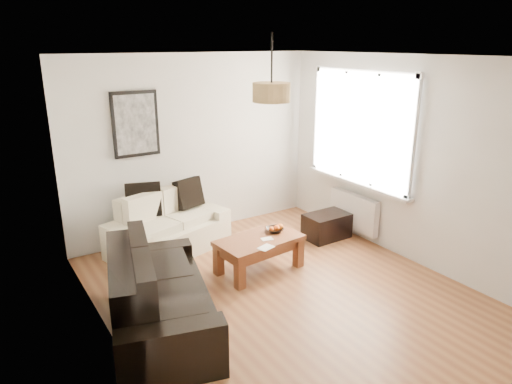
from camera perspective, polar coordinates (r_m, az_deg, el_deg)
floor at (r=5.47m, az=3.48°, el=-12.19°), size 4.50×4.50×0.00m
ceiling at (r=4.73m, az=4.09°, el=16.20°), size 3.80×4.50×0.00m
wall_back at (r=6.82m, az=-7.55°, el=5.58°), size 3.80×0.04×2.60m
wall_front at (r=3.53m, az=26.21°, el=-8.13°), size 3.80×0.04×2.60m
wall_left at (r=4.16m, az=-17.85°, el=-3.21°), size 0.04×4.50×2.60m
wall_right at (r=6.23m, az=18.02°, el=3.67°), size 0.04×4.50×2.60m
window_bay at (r=6.66m, az=12.75°, el=7.63°), size 0.14×1.90×1.60m
radiator at (r=6.95m, az=11.83°, el=-2.34°), size 0.10×0.90×0.52m
poster at (r=6.41m, az=-14.51°, el=8.03°), size 0.62×0.04×0.87m
pendant_shade at (r=5.00m, az=1.90°, el=12.07°), size 0.40×0.40×0.20m
loveseat_cream at (r=6.43m, az=-10.69°, el=-3.87°), size 1.74×1.25×0.78m
sofa_leather at (r=4.77m, az=-11.69°, el=-11.78°), size 1.36×2.05×0.81m
coffee_table at (r=5.86m, az=0.39°, el=-7.61°), size 1.10×0.67×0.43m
ottoman at (r=6.88m, az=8.63°, el=-4.11°), size 0.64×0.42×0.37m
cushion_left at (r=6.40m, az=-13.58°, el=-0.92°), size 0.48×0.28×0.46m
cushion_right at (r=6.63m, az=-8.20°, el=-0.13°), size 0.43×0.24×0.41m
fruit_bowl at (r=5.96m, az=2.31°, el=-4.61°), size 0.24×0.24×0.05m
orange_a at (r=5.97m, az=2.55°, el=-4.41°), size 0.09×0.09×0.08m
orange_b at (r=6.00m, az=2.96°, el=-4.30°), size 0.11×0.11×0.09m
orange_c at (r=5.93m, az=1.89°, el=-4.56°), size 0.07×0.07×0.07m
papers at (r=5.51m, az=1.22°, el=-6.79°), size 0.22×0.18×0.01m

